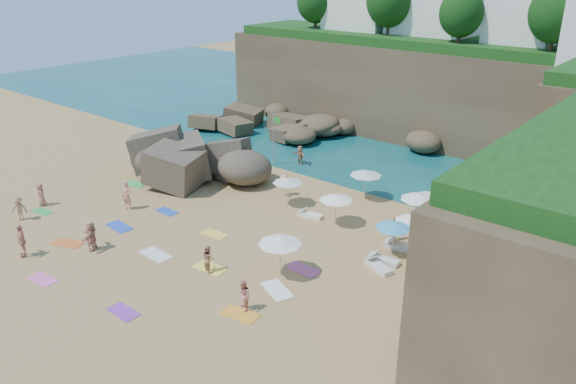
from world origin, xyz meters
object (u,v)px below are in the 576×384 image
Objects in this scene: parasol_0 at (366,173)px; person_stand_2 at (284,185)px; parasol_2 at (431,195)px; person_stand_3 at (394,229)px; flag_pole at (275,134)px; person_stand_5 at (300,155)px; parasol_1 at (419,197)px; person_stand_4 at (468,249)px; rock_outcrop at (202,180)px; person_stand_0 at (127,195)px; person_stand_1 at (208,258)px; lounger_0 at (310,215)px; person_stand_6 at (90,235)px.

parasol_0 reaches higher than person_stand_2.
parasol_2 reaches higher than person_stand_3.
person_stand_5 is at bearing 42.49° from flag_pole.
person_stand_4 is (4.08, -2.25, -1.15)m from parasol_1.
person_stand_0 is at bearing -88.33° from rock_outcrop.
person_stand_2 is (6.46, 1.65, 0.75)m from rock_outcrop.
person_stand_5 reaches higher than person_stand_2.
parasol_2 is at bearing 20.77° from person_stand_0.
flag_pole is 16.65m from person_stand_1.
parasol_0 is 1.41× the size of person_stand_2.
rock_outcrop is at bearing -107.71° from flag_pole.
rock_outcrop is 19.81m from person_stand_4.
flag_pole is 2.06× the size of person_stand_0.
flag_pole is 9.19m from parasol_0.
person_stand_1 is (8.02, -14.48, -1.80)m from flag_pole.
person_stand_4 is at bearing -11.12° from person_stand_5.
flag_pole reaches higher than rock_outcrop.
rock_outcrop is 6.58m from person_stand_0.
parasol_2 is (14.04, -1.89, -0.73)m from flag_pole.
lounger_0 is 0.99× the size of person_stand_4.
person_stand_2 is 9.15m from person_stand_3.
parasol_0 is 0.94× the size of parasol_1.
person_stand_4 is at bearing -4.38° from lounger_0.
flag_pole is 2.63m from person_stand_5.
flag_pole is at bearing 69.08° from person_stand_0.
parasol_0 is at bearing 32.94° from person_stand_0.
parasol_2 is at bearing -103.17° from person_stand_1.
flag_pole is 10.26m from lounger_0.
parasol_0 reaches higher than rock_outcrop.
parasol_1 is 1.41× the size of person_stand_4.
lounger_0 is 0.94× the size of person_stand_6.
person_stand_5 is (-6.59, 15.79, 0.03)m from person_stand_1.
parasol_2 reaches higher than person_stand_4.
flag_pole is 2.49× the size of lounger_0.
rock_outcrop is 4.92× the size of person_stand_6.
person_stand_2 is (-3.47, 10.17, 0.02)m from person_stand_1.
flag_pole is at bearing 7.81° from person_stand_2.
person_stand_2 is at bearing -50.57° from person_stand_5.
person_stand_0 is at bearing 141.64° from person_stand_3.
person_stand_0 is 1.31× the size of person_stand_1.
person_stand_6 is at bearing 160.02° from person_stand_3.
person_stand_5 is (-12.37, 4.23, -1.19)m from parasol_1.
person_stand_0 is 20.91m from person_stand_4.
person_stand_5 is 18.30m from person_stand_6.
lounger_0 is at bearing -37.19° from person_stand_5.
flag_pole is (1.90, 5.96, 2.53)m from rock_outcrop.
parasol_0 is at bearing -8.05° from flag_pole.
person_stand_2 is at bearing 14.35° from rock_outcrop.
parasol_1 is at bearing -120.21° from person_stand_2.
parasol_0 is 6.26m from person_stand_3.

